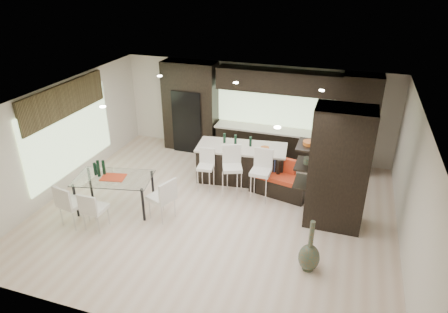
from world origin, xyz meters
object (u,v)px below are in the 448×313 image
(bench, at_px, (279,185))
(chair_far, at_px, (73,206))
(dining_table, at_px, (115,193))
(chair_end, at_px, (162,200))
(kitchen_island, at_px, (241,163))
(floor_vase, at_px, (310,246))
(stool_left, at_px, (206,174))
(stool_right, at_px, (260,181))
(chair_near, at_px, (95,211))
(stool_mid, at_px, (232,176))

(bench, distance_m, chair_far, 4.83)
(dining_table, bearing_deg, chair_end, -12.04)
(kitchen_island, height_order, floor_vase, floor_vase)
(dining_table, bearing_deg, floor_vase, -20.65)
(kitchen_island, bearing_deg, stool_left, -138.82)
(kitchen_island, distance_m, chair_far, 4.26)
(stool_left, relative_size, dining_table, 0.51)
(stool_right, bearing_deg, chair_end, -141.14)
(dining_table, distance_m, chair_far, 0.98)
(bench, bearing_deg, chair_far, -134.31)
(stool_left, bearing_deg, chair_near, -133.44)
(stool_mid, distance_m, dining_table, 2.80)
(dining_table, bearing_deg, stool_right, 13.02)
(floor_vase, bearing_deg, chair_end, 168.41)
(floor_vase, relative_size, chair_near, 1.28)
(stool_mid, bearing_deg, stool_left, 155.56)
(stool_mid, relative_size, chair_far, 1.10)
(chair_end, bearing_deg, kitchen_island, -6.91)
(stool_right, height_order, chair_end, stool_right)
(bench, xyz_separation_m, chair_far, (-4.04, -2.64, 0.20))
(stool_mid, xyz_separation_m, bench, (1.11, 0.37, -0.24))
(dining_table, relative_size, chair_far, 1.84)
(stool_right, bearing_deg, chair_near, -142.47)
(floor_vase, bearing_deg, stool_left, 142.86)
(chair_near, bearing_deg, floor_vase, 2.84)
(stool_left, distance_m, chair_near, 2.84)
(stool_mid, distance_m, chair_near, 3.29)
(stool_right, relative_size, dining_table, 0.60)
(bench, height_order, chair_far, chair_far)
(kitchen_island, xyz_separation_m, stool_right, (0.71, -0.83, 0.04))
(chair_end, bearing_deg, stool_right, -31.84)
(kitchen_island, height_order, stool_left, kitchen_island)
(stool_mid, height_order, bench, stool_mid)
(kitchen_island, distance_m, bench, 1.22)
(stool_right, relative_size, chair_far, 1.11)
(bench, bearing_deg, floor_vase, -54.70)
(chair_near, xyz_separation_m, chair_end, (1.19, 0.79, 0.04))
(stool_left, xyz_separation_m, stool_right, (1.42, -0.04, 0.08))
(kitchen_island, xyz_separation_m, stool_mid, (0.00, -0.82, 0.04))
(dining_table, relative_size, chair_end, 1.84)
(stool_right, xyz_separation_m, floor_vase, (1.46, -2.14, 0.02))
(stool_left, xyz_separation_m, chair_near, (-1.69, -2.28, -0.01))
(stool_right, height_order, dining_table, stool_right)
(chair_far, bearing_deg, stool_left, 57.74)
(floor_vase, xyz_separation_m, dining_table, (-4.56, 0.69, -0.13))
(kitchen_island, bearing_deg, stool_right, -56.29)
(kitchen_island, distance_m, stool_mid, 0.83)
(chair_near, bearing_deg, stool_mid, 44.71)
(stool_left, distance_m, chair_far, 3.20)
(chair_end, bearing_deg, stool_left, 2.54)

